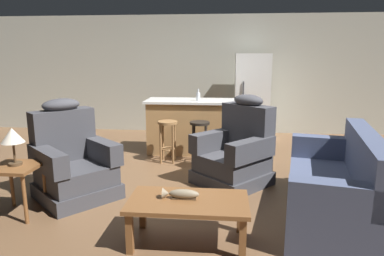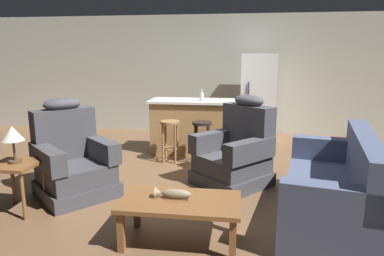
% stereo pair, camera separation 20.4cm
% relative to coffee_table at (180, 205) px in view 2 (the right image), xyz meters
% --- Properties ---
extents(ground_plane, '(12.00, 12.00, 0.00)m').
position_rel_coffee_table_xyz_m(ground_plane, '(-0.17, 1.72, -0.36)').
color(ground_plane, brown).
extents(back_wall, '(12.00, 0.05, 2.60)m').
position_rel_coffee_table_xyz_m(back_wall, '(-0.17, 4.85, 0.94)').
color(back_wall, '#B2B2A3').
rests_on(back_wall, ground_plane).
extents(coffee_table, '(1.10, 0.60, 0.42)m').
position_rel_coffee_table_xyz_m(coffee_table, '(0.00, 0.00, 0.00)').
color(coffee_table, brown).
rests_on(coffee_table, ground_plane).
extents(fish_figurine, '(0.34, 0.10, 0.10)m').
position_rel_coffee_table_xyz_m(fish_figurine, '(-0.07, 0.03, 0.10)').
color(fish_figurine, '#4C3823').
rests_on(fish_figurine, coffee_table).
extents(couch, '(1.21, 2.03, 0.94)m').
position_rel_coffee_table_xyz_m(couch, '(1.52, 0.64, -0.02)').
color(couch, '#4C5675').
rests_on(couch, ground_plane).
extents(recliner_near_lamp, '(1.19, 1.19, 1.20)m').
position_rel_coffee_table_xyz_m(recliner_near_lamp, '(-1.53, 0.95, 0.06)').
color(recliner_near_lamp, '#3D3D42').
rests_on(recliner_near_lamp, ground_plane).
extents(recliner_near_island, '(1.19, 1.19, 1.20)m').
position_rel_coffee_table_xyz_m(recliner_near_island, '(0.49, 1.60, 0.06)').
color(recliner_near_island, '#3D3D42').
rests_on(recliner_near_island, ground_plane).
extents(end_table, '(0.48, 0.48, 0.56)m').
position_rel_coffee_table_xyz_m(end_table, '(-1.91, 0.40, 0.10)').
color(end_table, brown).
rests_on(end_table, ground_plane).
extents(table_lamp, '(0.24, 0.24, 0.41)m').
position_rel_coffee_table_xyz_m(table_lamp, '(-1.91, 0.41, 0.50)').
color(table_lamp, '#4C3823').
rests_on(table_lamp, end_table).
extents(kitchen_island, '(1.80, 0.70, 0.95)m').
position_rel_coffee_table_xyz_m(kitchen_island, '(-0.17, 3.07, 0.11)').
color(kitchen_island, '#AD7F4C').
rests_on(kitchen_island, ground_plane).
extents(bar_stool_left, '(0.32, 0.32, 0.68)m').
position_rel_coffee_table_xyz_m(bar_stool_left, '(-0.60, 2.44, 0.11)').
color(bar_stool_left, olive).
rests_on(bar_stool_left, ground_plane).
extents(bar_stool_middle, '(0.32, 0.32, 0.68)m').
position_rel_coffee_table_xyz_m(bar_stool_middle, '(-0.07, 2.44, 0.11)').
color(bar_stool_middle, black).
rests_on(bar_stool_middle, ground_plane).
extents(bar_stool_right, '(0.32, 0.32, 0.68)m').
position_rel_coffee_table_xyz_m(bar_stool_right, '(0.45, 2.44, 0.11)').
color(bar_stool_right, '#A87A47').
rests_on(bar_stool_right, ground_plane).
extents(refrigerator, '(0.70, 0.69, 1.76)m').
position_rel_coffee_table_xyz_m(refrigerator, '(0.87, 4.27, 0.52)').
color(refrigerator, white).
rests_on(refrigerator, ground_plane).
extents(bottle_tall_green, '(0.07, 0.07, 0.20)m').
position_rel_coffee_table_xyz_m(bottle_tall_green, '(-0.14, 2.95, 0.66)').
color(bottle_tall_green, silver).
rests_on(bottle_tall_green, kitchen_island).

